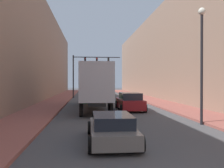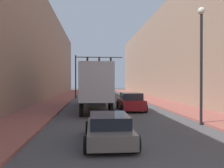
# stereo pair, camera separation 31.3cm
# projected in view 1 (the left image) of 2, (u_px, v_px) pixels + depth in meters

# --- Properties ---
(sidewalk_right) EXTENTS (3.33, 80.00, 0.15)m
(sidewalk_right) POSITION_uv_depth(u_px,v_px,m) (150.00, 100.00, 34.76)
(sidewalk_right) COLOR #9E564C
(sidewalk_right) RESTS_ON ground
(sidewalk_left) EXTENTS (3.33, 80.00, 0.15)m
(sidewalk_left) POSITION_uv_depth(u_px,v_px,m) (57.00, 100.00, 33.51)
(sidewalk_left) COLOR #9E564C
(sidewalk_left) RESTS_ON ground
(building_right) EXTENTS (6.00, 80.00, 13.54)m
(building_right) POSITION_uv_depth(u_px,v_px,m) (182.00, 52.00, 35.16)
(building_right) COLOR #997A66
(building_right) RESTS_ON ground
(building_left) EXTENTS (6.00, 80.00, 13.95)m
(building_left) POSITION_uv_depth(u_px,v_px,m) (21.00, 49.00, 32.98)
(building_left) COLOR #997A66
(building_left) RESTS_ON ground
(semi_truck) EXTENTS (2.54, 14.00, 4.04)m
(semi_truck) POSITION_uv_depth(u_px,v_px,m) (94.00, 85.00, 24.16)
(semi_truck) COLOR silver
(semi_truck) RESTS_ON ground
(sedan_car) EXTENTS (2.05, 4.64, 1.22)m
(sedan_car) POSITION_uv_depth(u_px,v_px,m) (112.00, 128.00, 10.69)
(sedan_car) COLOR slate
(sedan_car) RESTS_ON ground
(suv_car) EXTENTS (2.20, 4.94, 1.60)m
(suv_car) POSITION_uv_depth(u_px,v_px,m) (130.00, 102.00, 22.57)
(suv_car) COLOR maroon
(suv_car) RESTS_ON ground
(traffic_signal_gantry) EXTENTS (7.61, 0.35, 6.82)m
(traffic_signal_gantry) POSITION_uv_depth(u_px,v_px,m) (86.00, 67.00, 39.88)
(traffic_signal_gantry) COLOR black
(traffic_signal_gantry) RESTS_ON ground
(street_lamp) EXTENTS (0.44, 0.44, 7.05)m
(street_lamp) POSITION_uv_depth(u_px,v_px,m) (202.00, 50.00, 14.99)
(street_lamp) COLOR black
(street_lamp) RESTS_ON ground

